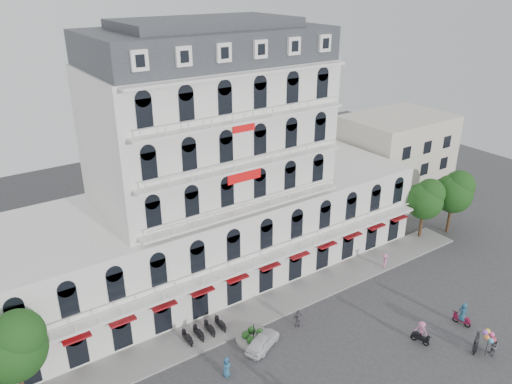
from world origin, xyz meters
The scene contains 17 objects.
ground centered at (0.00, 0.00, 0.00)m, with size 120.00×120.00×0.00m, color #38383A.
sidewalk centered at (0.00, 9.00, 0.08)m, with size 53.00×4.00×0.16m, color gray.
main_building centered at (0.00, 18.00, 9.96)m, with size 45.00×15.00×25.80m.
flank_building_east centered at (30.00, 20.00, 6.00)m, with size 14.00×10.00×12.00m, color beige.
traffic_island centered at (-3.00, 6.00, 0.26)m, with size 3.20×3.20×1.60m.
parked_scooter_row centered at (-6.35, 8.80, 0.00)m, with size 4.40×1.80×1.10m, color black, non-canonical shape.
tree_west_inner centered at (-20.95, 9.48, 5.68)m, with size 4.76×4.76×8.25m.
tree_east_inner centered at (24.05, 9.98, 5.21)m, with size 4.40×4.37×7.57m.
tree_east_outer centered at (28.05, 8.98, 5.55)m, with size 4.65×4.65×8.05m.
parked_car centered at (-2.94, 4.72, 0.66)m, with size 1.55×3.85×1.31m, color white.
rider_east centered at (13.78, -2.98, 1.18)m, with size 0.76×1.69×2.33m.
rider_northeast centered at (11.76, -5.73, 0.97)m, with size 1.58×0.97×2.02m.
rider_center centered at (8.64, -2.46, 1.18)m, with size 0.94×1.67×2.23m.
pedestrian_left centered at (-7.16, 3.66, 0.87)m, with size 0.86×0.56×1.75m, color #29597C.
pedestrian_mid centered at (1.29, 5.19, 0.89)m, with size 1.04×0.43×1.78m, color #535158.
pedestrian_right centered at (15.03, 7.49, 0.93)m, with size 1.21×0.69×1.87m, color #D16EA0.
balloon_vendor centered at (12.22, -6.78, 1.26)m, with size 1.47×1.37×2.45m.
Camera 1 is at (-22.45, -22.88, 29.29)m, focal length 35.00 mm.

